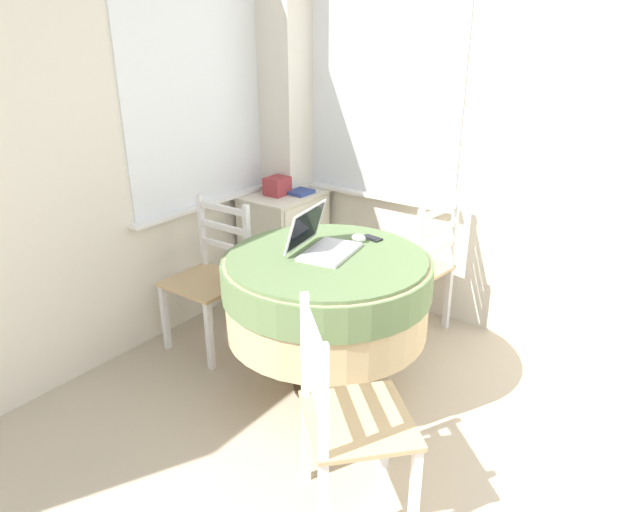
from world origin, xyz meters
TOP-DOWN VIEW (x-y plane):
  - corner_room_shell at (1.06, 1.97)m, footprint 4.10×5.00m
  - round_dining_table at (0.71, 1.94)m, footprint 1.06×1.06m
  - laptop at (0.74, 2.00)m, footprint 0.38×0.33m
  - computer_mouse at (0.98, 1.93)m, footprint 0.05×0.08m
  - cell_phone at (1.05, 1.89)m, footprint 0.07×0.12m
  - dining_chair_near_back_window at (0.69, 2.78)m, footprint 0.41×0.43m
  - dining_chair_near_right_window at (1.54, 1.85)m, footprint 0.48×0.45m
  - dining_chair_camera_near at (0.07, 1.40)m, footprint 0.59×0.59m
  - corner_cabinet at (1.53, 2.89)m, footprint 0.57×0.44m
  - storage_box at (1.48, 2.91)m, footprint 0.16×0.14m
  - book_on_cabinet at (1.59, 2.84)m, footprint 0.17×0.23m

SIDE VIEW (x-z plane):
  - corner_cabinet at x=1.53m, z-range 0.00..0.75m
  - dining_chair_near_back_window at x=0.69m, z-range -0.01..0.89m
  - dining_chair_near_right_window at x=1.54m, z-range -0.01..0.89m
  - dining_chair_camera_near at x=0.07m, z-range -0.01..0.89m
  - round_dining_table at x=0.71m, z-range 0.21..0.98m
  - book_on_cabinet at x=1.59m, z-range 0.75..0.78m
  - cell_phone at x=1.05m, z-range 0.77..0.79m
  - computer_mouse at x=0.98m, z-range 0.77..0.82m
  - storage_box at x=1.48m, z-range 0.75..0.88m
  - laptop at x=0.74m, z-range 0.71..0.94m
  - corner_room_shell at x=1.06m, z-range 0.00..2.55m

